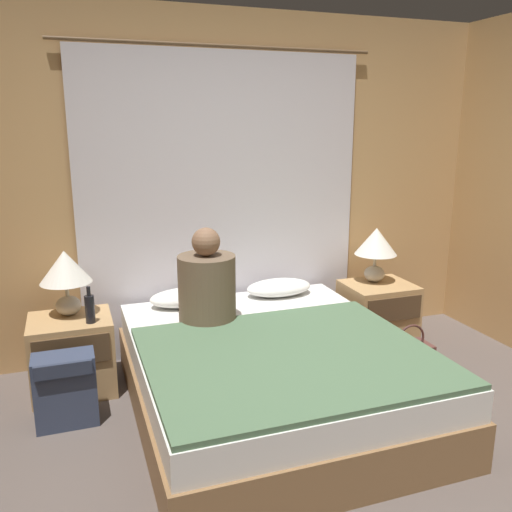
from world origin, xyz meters
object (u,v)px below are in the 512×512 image
Objects in this scene: person_left_in_bed at (207,285)px; handbag_on_floor at (410,356)px; lamp_right at (376,245)px; backpack_on_floor at (65,386)px; nightstand_right at (377,314)px; nightstand_left at (73,355)px; beer_bottle_on_left_stand at (90,308)px; pillow_right at (279,287)px; bed at (272,375)px; lamp_left at (65,272)px; pillow_left at (185,297)px.

person_left_in_bed reaches higher than handbag_on_floor.
lamp_right is 1.46m from person_left_in_bed.
handbag_on_floor is at bearing -1.59° from backpack_on_floor.
person_left_in_bed is (-1.43, -0.22, 0.45)m from nightstand_right.
nightstand_right is (2.28, 0.00, 0.00)m from nightstand_left.
backpack_on_floor is (-0.18, -0.30, -0.35)m from beer_bottle_on_left_stand.
pillow_right is at bearing 140.79° from handbag_on_floor.
lamp_right is 2.44m from backpack_on_floor.
person_left_in_bed is (-1.43, -0.30, -0.09)m from lamp_right.
handbag_on_floor is at bearing -92.50° from lamp_right.
person_left_in_bed is at bearing -8.08° from beer_bottle_on_left_stand.
pillow_right is 1.06m from handbag_on_floor.
bed is 4.51× the size of lamp_left.
pillow_left is 0.71m from beer_bottle_on_left_stand.
pillow_left is (-1.50, 0.06, -0.28)m from lamp_right.
person_left_in_bed is (0.85, -0.30, -0.09)m from lamp_left.
lamp_left is 0.69× the size of person_left_in_bed.
person_left_in_bed is at bearing -78.63° from pillow_left.
lamp_right is at bearing 0.00° from lamp_left.
beer_bottle_on_left_stand is (-0.73, 0.10, -0.11)m from person_left_in_bed.
nightstand_left is 1.00× the size of nightstand_right.
person_left_in_bed reaches higher than pillow_right.
backpack_on_floor is at bearing 178.41° from handbag_on_floor.
bed is 3.87× the size of pillow_left.
nightstand_right is 2.34m from lamp_left.
person_left_in_bed is 2.64× the size of beer_bottle_on_left_stand.
nightstand_right is 2.36m from backpack_on_floor.
nightstand_left is 1.20× the size of lamp_right.
person_left_in_bed is 1.46× the size of backpack_on_floor.
lamp_left is at bearing -175.59° from pillow_left.
beer_bottle_on_left_stand reaches higher than pillow_right.
beer_bottle_on_left_stand is at bearing -174.86° from lamp_right.
pillow_right is (1.50, 0.14, 0.26)m from nightstand_left.
pillow_left is 0.41m from person_left_in_bed.
lamp_left is 1.82× the size of beer_bottle_on_left_stand.
pillow_left is 1.03m from backpack_on_floor.
pillow_right is 1.17× the size of backpack_on_floor.
handbag_on_floor is (-0.02, -0.56, -0.68)m from lamp_right.
backpack_on_floor is at bearing -146.32° from pillow_left.
backpack_on_floor is (-0.83, -0.55, -0.27)m from pillow_left.
lamp_right is at bearing 5.14° from beer_bottle_on_left_stand.
lamp_left is 0.91m from person_left_in_bed.
nightstand_right is 1.49× the size of handbag_on_floor.
pillow_left and pillow_right have the same top height.
nightstand_left is 1.03× the size of pillow_left.
pillow_right reaches higher than nightstand_right.
beer_bottle_on_left_stand reaches higher than bed.
lamp_left reaches higher than nightstand_left.
pillow_right is at bearing 5.23° from nightstand_left.
pillow_right is at bearing 10.49° from beer_bottle_on_left_stand.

